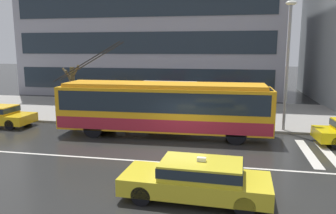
{
  "coord_description": "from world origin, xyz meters",
  "views": [
    {
      "loc": [
        2.27,
        -14.21,
        4.75
      ],
      "look_at": [
        -1.25,
        3.71,
        1.51
      ],
      "focal_mm": 35.22,
      "sensor_mm": 36.0,
      "label": 1
    }
  ],
  "objects_px": {
    "trolleybus": "(164,107)",
    "taxi_oncoming_near": "(198,178)",
    "pedestrian_walking_past": "(125,94)",
    "pedestrian_waiting_by_pole": "(149,98)",
    "pedestrian_approaching_curb": "(135,96)",
    "pedestrian_at_shelter": "(243,95)",
    "bus_shelter": "(168,91)",
    "street_tree_bare": "(73,89)",
    "street_lamp": "(288,56)"
  },
  "relations": [
    {
      "from": "trolleybus",
      "to": "taxi_oncoming_near",
      "type": "distance_m",
      "value": 7.99
    },
    {
      "from": "bus_shelter",
      "to": "street_tree_bare",
      "type": "bearing_deg",
      "value": 178.07
    },
    {
      "from": "trolleybus",
      "to": "street_tree_bare",
      "type": "xyz_separation_m",
      "value": [
        -7.09,
        3.35,
        0.43
      ]
    },
    {
      "from": "street_lamp",
      "to": "street_tree_bare",
      "type": "distance_m",
      "value": 13.95
    },
    {
      "from": "pedestrian_approaching_curb",
      "to": "street_lamp",
      "type": "relative_size",
      "value": 0.28
    },
    {
      "from": "street_tree_bare",
      "to": "bus_shelter",
      "type": "bearing_deg",
      "value": -1.93
    },
    {
      "from": "trolleybus",
      "to": "street_lamp",
      "type": "xyz_separation_m",
      "value": [
        6.6,
        2.01,
        2.73
      ]
    },
    {
      "from": "bus_shelter",
      "to": "pedestrian_walking_past",
      "type": "relative_size",
      "value": 1.77
    },
    {
      "from": "pedestrian_at_shelter",
      "to": "pedestrian_walking_past",
      "type": "bearing_deg",
      "value": -171.47
    },
    {
      "from": "bus_shelter",
      "to": "pedestrian_walking_past",
      "type": "height_order",
      "value": "bus_shelter"
    },
    {
      "from": "bus_shelter",
      "to": "trolleybus",
      "type": "bearing_deg",
      "value": -83.31
    },
    {
      "from": "bus_shelter",
      "to": "street_lamp",
      "type": "bearing_deg",
      "value": -9.08
    },
    {
      "from": "pedestrian_at_shelter",
      "to": "street_tree_bare",
      "type": "relative_size",
      "value": 0.58
    },
    {
      "from": "trolleybus",
      "to": "pedestrian_at_shelter",
      "type": "xyz_separation_m",
      "value": [
        4.32,
        4.36,
        0.2
      ]
    },
    {
      "from": "trolleybus",
      "to": "pedestrian_walking_past",
      "type": "xyz_separation_m",
      "value": [
        -3.3,
        3.22,
        0.18
      ]
    },
    {
      "from": "taxi_oncoming_near",
      "to": "pedestrian_waiting_by_pole",
      "type": "relative_size",
      "value": 2.38
    },
    {
      "from": "pedestrian_walking_past",
      "to": "street_tree_bare",
      "type": "xyz_separation_m",
      "value": [
        -3.78,
        0.13,
        0.25
      ]
    },
    {
      "from": "pedestrian_approaching_curb",
      "to": "trolleybus",
      "type": "bearing_deg",
      "value": -47.59
    },
    {
      "from": "bus_shelter",
      "to": "pedestrian_waiting_by_pole",
      "type": "distance_m",
      "value": 1.46
    },
    {
      "from": "pedestrian_approaching_curb",
      "to": "street_tree_bare",
      "type": "relative_size",
      "value": 0.56
    },
    {
      "from": "pedestrian_waiting_by_pole",
      "to": "pedestrian_walking_past",
      "type": "bearing_deg",
      "value": 149.83
    },
    {
      "from": "trolleybus",
      "to": "bus_shelter",
      "type": "xyz_separation_m",
      "value": [
        -0.37,
        3.12,
        0.45
      ]
    },
    {
      "from": "pedestrian_walking_past",
      "to": "pedestrian_waiting_by_pole",
      "type": "height_order",
      "value": "pedestrian_walking_past"
    },
    {
      "from": "trolleybus",
      "to": "pedestrian_approaching_curb",
      "type": "height_order",
      "value": "trolleybus"
    },
    {
      "from": "pedestrian_at_shelter",
      "to": "street_tree_bare",
      "type": "xyz_separation_m",
      "value": [
        -11.41,
        -1.01,
        0.23
      ]
    },
    {
      "from": "taxi_oncoming_near",
      "to": "street_lamp",
      "type": "relative_size",
      "value": 0.66
    },
    {
      "from": "street_lamp",
      "to": "pedestrian_at_shelter",
      "type": "bearing_deg",
      "value": 134.16
    },
    {
      "from": "street_tree_bare",
      "to": "pedestrian_at_shelter",
      "type": "bearing_deg",
      "value": 5.07
    },
    {
      "from": "bus_shelter",
      "to": "pedestrian_at_shelter",
      "type": "bearing_deg",
      "value": 14.82
    },
    {
      "from": "pedestrian_waiting_by_pole",
      "to": "trolleybus",
      "type": "bearing_deg",
      "value": -57.07
    },
    {
      "from": "taxi_oncoming_near",
      "to": "bus_shelter",
      "type": "bearing_deg",
      "value": 105.88
    },
    {
      "from": "bus_shelter",
      "to": "pedestrian_at_shelter",
      "type": "relative_size",
      "value": 1.71
    },
    {
      "from": "bus_shelter",
      "to": "pedestrian_at_shelter",
      "type": "distance_m",
      "value": 4.85
    },
    {
      "from": "street_tree_bare",
      "to": "street_lamp",
      "type": "bearing_deg",
      "value": -5.59
    },
    {
      "from": "taxi_oncoming_near",
      "to": "pedestrian_approaching_curb",
      "type": "height_order",
      "value": "pedestrian_approaching_curb"
    },
    {
      "from": "pedestrian_approaching_curb",
      "to": "taxi_oncoming_near",
      "type": "bearing_deg",
      "value": -63.3
    },
    {
      "from": "pedestrian_waiting_by_pole",
      "to": "street_tree_bare",
      "type": "height_order",
      "value": "street_tree_bare"
    },
    {
      "from": "street_tree_bare",
      "to": "pedestrian_waiting_by_pole",
      "type": "bearing_deg",
      "value": -12.44
    },
    {
      "from": "pedestrian_walking_past",
      "to": "pedestrian_waiting_by_pole",
      "type": "xyz_separation_m",
      "value": [
        1.95,
        -1.13,
        -0.01
      ]
    },
    {
      "from": "pedestrian_at_shelter",
      "to": "pedestrian_approaching_curb",
      "type": "height_order",
      "value": "pedestrian_at_shelter"
    },
    {
      "from": "pedestrian_approaching_curb",
      "to": "street_lamp",
      "type": "height_order",
      "value": "street_lamp"
    },
    {
      "from": "bus_shelter",
      "to": "pedestrian_approaching_curb",
      "type": "bearing_deg",
      "value": -168.99
    },
    {
      "from": "bus_shelter",
      "to": "street_tree_bare",
      "type": "xyz_separation_m",
      "value": [
        -6.72,
        0.23,
        -0.02
      ]
    },
    {
      "from": "pedestrian_approaching_curb",
      "to": "pedestrian_at_shelter",
      "type": "bearing_deg",
      "value": 13.65
    },
    {
      "from": "pedestrian_at_shelter",
      "to": "pedestrian_approaching_curb",
      "type": "xyz_separation_m",
      "value": [
        -6.8,
        -1.65,
        -0.04
      ]
    },
    {
      "from": "trolleybus",
      "to": "pedestrian_walking_past",
      "type": "distance_m",
      "value": 4.62
    },
    {
      "from": "street_tree_bare",
      "to": "trolleybus",
      "type": "bearing_deg",
      "value": -25.31
    },
    {
      "from": "pedestrian_walking_past",
      "to": "street_tree_bare",
      "type": "height_order",
      "value": "street_tree_bare"
    },
    {
      "from": "bus_shelter",
      "to": "pedestrian_waiting_by_pole",
      "type": "height_order",
      "value": "bus_shelter"
    },
    {
      "from": "bus_shelter",
      "to": "street_lamp",
      "type": "distance_m",
      "value": 7.42
    }
  ]
}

